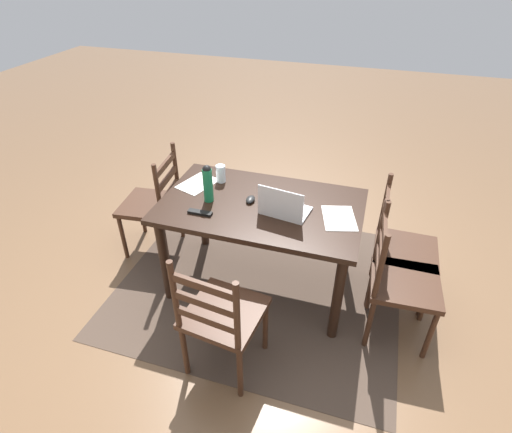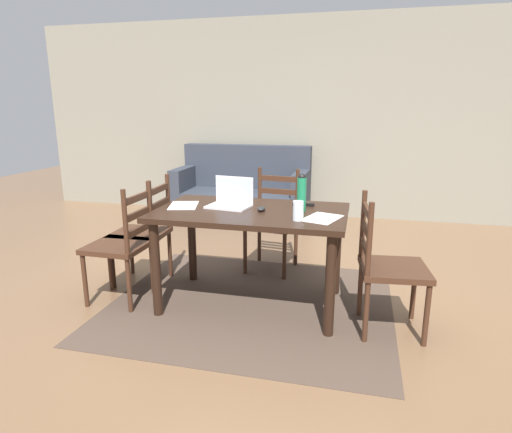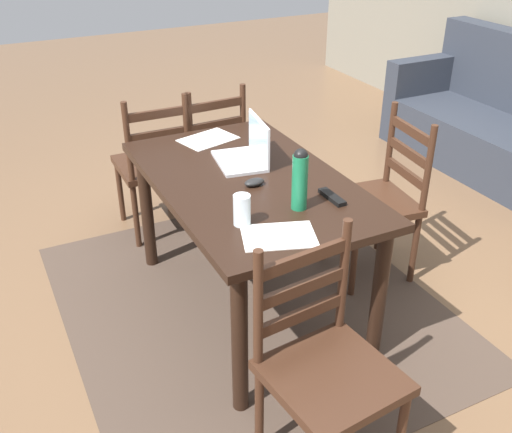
% 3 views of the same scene
% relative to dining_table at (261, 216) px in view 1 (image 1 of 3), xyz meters
% --- Properties ---
extents(ground_plane, '(14.00, 14.00, 0.00)m').
position_rel_dining_table_xyz_m(ground_plane, '(0.00, 0.00, -0.66)').
color(ground_plane, brown).
extents(area_rug, '(2.17, 1.89, 0.01)m').
position_rel_dining_table_xyz_m(area_rug, '(0.00, 0.00, -0.65)').
color(area_rug, '#47382D').
rests_on(area_rug, ground).
extents(dining_table, '(1.42, 0.86, 0.76)m').
position_rel_dining_table_xyz_m(dining_table, '(0.00, 0.00, 0.00)').
color(dining_table, black).
rests_on(dining_table, ground).
extents(chair_left_near, '(0.45, 0.45, 0.95)m').
position_rel_dining_table_xyz_m(chair_left_near, '(-1.00, -0.17, -0.20)').
color(chair_left_near, '#3D2316').
rests_on(chair_left_near, ground).
extents(chair_right_near, '(0.48, 0.48, 0.95)m').
position_rel_dining_table_xyz_m(chair_right_near, '(1.00, -0.18, -0.20)').
color(chair_right_near, '#3D2316').
rests_on(chair_right_near, ground).
extents(chair_far_head, '(0.49, 0.49, 0.95)m').
position_rel_dining_table_xyz_m(chair_far_head, '(0.00, 0.80, -0.20)').
color(chair_far_head, '#3D2316').
rests_on(chair_far_head, ground).
extents(chair_left_far, '(0.46, 0.46, 0.95)m').
position_rel_dining_table_xyz_m(chair_left_far, '(-1.00, 0.17, -0.20)').
color(chair_left_far, '#3D2316').
rests_on(chair_left_far, ground).
extents(laptop, '(0.35, 0.27, 0.23)m').
position_rel_dining_table_xyz_m(laptop, '(-0.18, 0.08, 0.16)').
color(laptop, silver).
rests_on(laptop, dining_table).
extents(water_bottle, '(0.07, 0.07, 0.28)m').
position_rel_dining_table_xyz_m(water_bottle, '(0.37, 0.06, 0.25)').
color(water_bottle, '#197247').
rests_on(water_bottle, dining_table).
extents(drinking_glass, '(0.07, 0.07, 0.13)m').
position_rel_dining_table_xyz_m(drinking_glass, '(0.39, -0.22, 0.17)').
color(drinking_glass, silver).
rests_on(drinking_glass, dining_table).
extents(computer_mouse, '(0.06, 0.10, 0.03)m').
position_rel_dining_table_xyz_m(computer_mouse, '(0.08, -0.01, 0.12)').
color(computer_mouse, black).
rests_on(computer_mouse, dining_table).
extents(tv_remote, '(0.17, 0.05, 0.02)m').
position_rel_dining_table_xyz_m(tv_remote, '(0.36, 0.24, 0.12)').
color(tv_remote, black).
rests_on(tv_remote, dining_table).
extents(paper_stack_left, '(0.29, 0.35, 0.00)m').
position_rel_dining_table_xyz_m(paper_stack_left, '(0.54, -0.13, 0.11)').
color(paper_stack_left, white).
rests_on(paper_stack_left, dining_table).
extents(paper_stack_right, '(0.28, 0.34, 0.00)m').
position_rel_dining_table_xyz_m(paper_stack_right, '(-0.55, 0.02, 0.11)').
color(paper_stack_right, white).
rests_on(paper_stack_right, dining_table).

